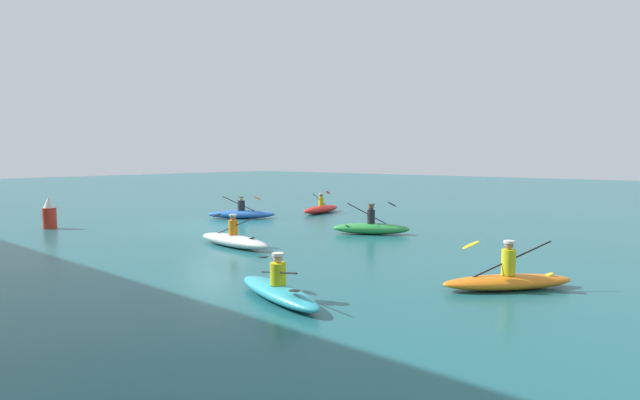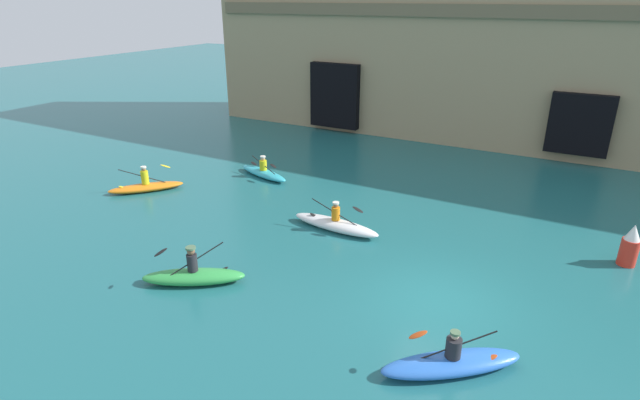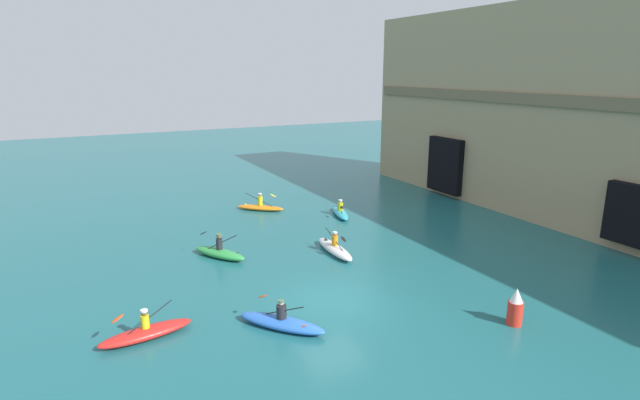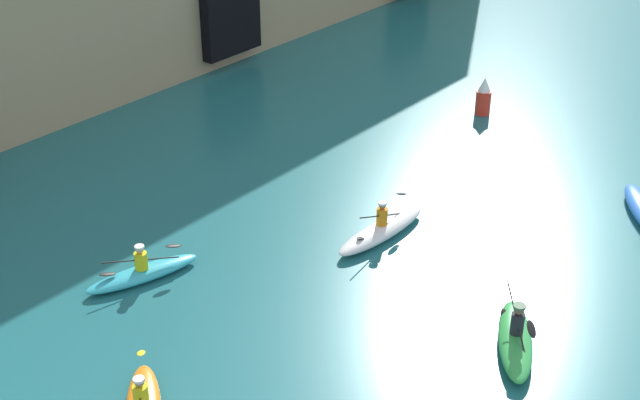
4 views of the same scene
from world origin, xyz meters
The scene contains 8 objects.
ground_plane centered at (0.00, 0.00, 0.00)m, with size 120.00×120.00×0.00m, color #1E6066.
kayak_blue centered at (1.08, -2.64, 0.24)m, with size 3.13×2.75×1.14m.
kayak_green centered at (-6.65, -2.62, 0.26)m, with size 2.99×2.26×1.30m.
kayak_orange centered at (-13.72, 2.14, 0.22)m, with size 2.64×2.88×1.16m.
kayak_white centered at (-4.64, 2.67, 0.23)m, with size 3.51×0.96×1.11m.
kayak_cyan centered at (-10.29, 6.18, 0.21)m, with size 3.16×1.55×1.02m.
kayak_red centered at (-0.40, -7.01, 0.23)m, with size 1.24×3.25×1.17m.
marker_buoy centered at (4.64, 4.92, 0.65)m, with size 0.55×0.55×1.39m.
Camera 1 is at (-17.68, 13.55, 3.06)m, focal length 28.00 mm.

